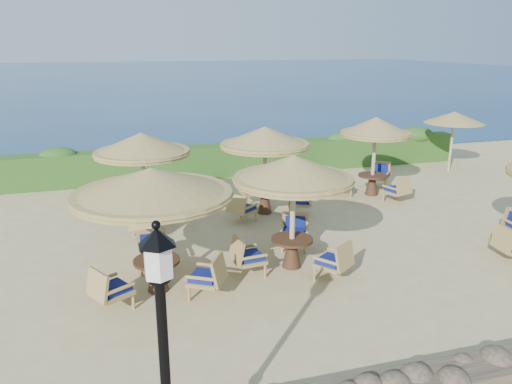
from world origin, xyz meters
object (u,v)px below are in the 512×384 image
cafe_set_4 (265,153)px  cafe_set_5 (375,143)px  extra_parasol (454,118)px  lamp_post (166,384)px  cafe_set_3 (143,157)px  cafe_set_0 (153,200)px  cafe_set_1 (293,189)px

cafe_set_4 → cafe_set_5: (4.07, 0.78, -0.10)m
extra_parasol → cafe_set_5: bearing=-156.4°
cafe_set_5 → lamp_post: bearing=-128.8°
cafe_set_5 → cafe_set_3: bearing=-173.8°
cafe_set_3 → extra_parasol: bearing=13.0°
cafe_set_0 → cafe_set_3: 4.07m
cafe_set_3 → cafe_set_4: same height
cafe_set_1 → cafe_set_3: (-3.00, 3.77, 0.09)m
extra_parasol → cafe_set_5: (-4.56, -1.99, -0.39)m
extra_parasol → cafe_set_1: cafe_set_1 is taller
cafe_set_0 → extra_parasol: bearing=29.4°
cafe_set_1 → cafe_set_4: bearing=82.0°
cafe_set_0 → cafe_set_4: bearing=48.7°
cafe_set_1 → cafe_set_5: bearing=45.0°
cafe_set_0 → cafe_set_3: size_ratio=1.13×
extra_parasol → cafe_set_4: (-8.63, -2.77, -0.29)m
cafe_set_0 → cafe_set_3: (0.08, 4.07, -0.02)m
cafe_set_1 → cafe_set_4: (0.54, 3.82, -0.01)m
extra_parasol → cafe_set_0: cafe_set_0 is taller
cafe_set_0 → cafe_set_4: size_ratio=1.17×
cafe_set_0 → cafe_set_1: same height
cafe_set_0 → cafe_set_5: (7.69, 4.90, -0.22)m
lamp_post → cafe_set_5: lamp_post is taller
cafe_set_3 → cafe_set_4: bearing=0.7°
cafe_set_0 → cafe_set_4: same height
cafe_set_0 → cafe_set_4: (3.62, 4.11, -0.12)m
cafe_set_3 → cafe_set_1: bearing=-51.5°
cafe_set_3 → cafe_set_4: 3.54m
cafe_set_1 → lamp_post: bearing=-122.4°
lamp_post → cafe_set_4: (3.97, 9.23, 0.33)m
lamp_post → cafe_set_1: bearing=57.6°
cafe_set_1 → cafe_set_5: 6.51m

